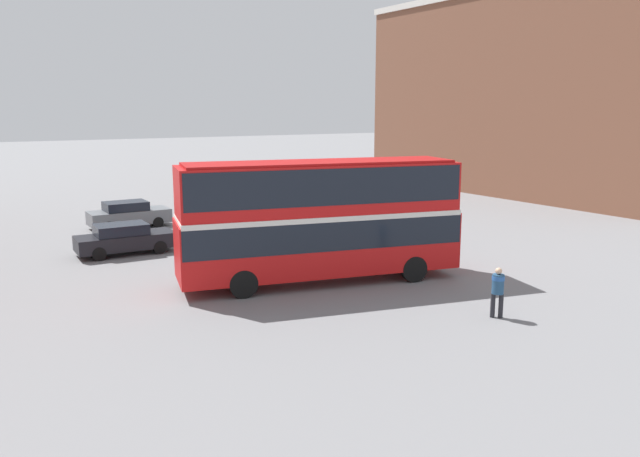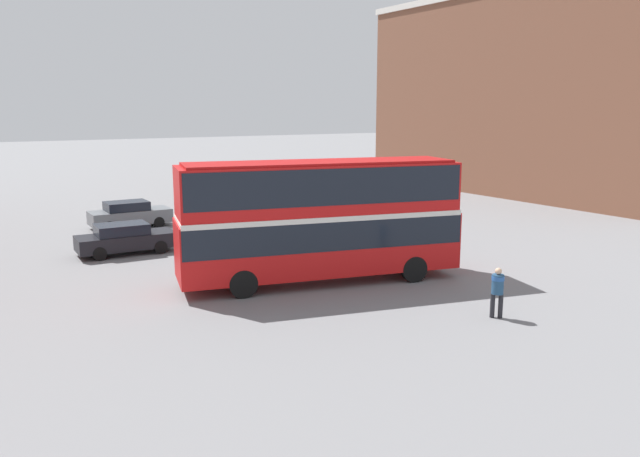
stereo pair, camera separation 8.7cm
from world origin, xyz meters
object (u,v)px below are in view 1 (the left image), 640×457
at_px(parked_car_side_street, 129,214).
at_px(parked_car_kerb_far, 288,199).
at_px(pedestrian_foreground, 498,287).
at_px(parked_car_kerb_near, 125,239).
at_px(double_decker_bus, 320,214).

bearing_deg(parked_car_side_street, parked_car_kerb_far, 1.96).
distance_m(parked_car_kerb_far, parked_car_side_street, 10.53).
xyz_separation_m(pedestrian_foreground, parked_car_side_street, (-5.86, 21.90, -0.26)).
xyz_separation_m(pedestrian_foreground, parked_car_kerb_near, (-7.79, 15.45, -0.29)).
xyz_separation_m(parked_car_kerb_near, parked_car_side_street, (1.93, 6.45, 0.04)).
relative_size(pedestrian_foreground, parked_car_kerb_far, 0.37).
relative_size(double_decker_bus, parked_car_side_street, 2.53).
relative_size(pedestrian_foreground, parked_car_side_street, 0.38).
bearing_deg(parked_car_kerb_far, double_decker_bus, 53.88).
relative_size(pedestrian_foreground, parked_car_kerb_near, 0.37).
distance_m(double_decker_bus, pedestrian_foreground, 7.31).
height_order(parked_car_kerb_near, parked_car_side_street, parked_car_side_street).
xyz_separation_m(double_decker_bus, parked_car_kerb_near, (-5.18, 8.83, -1.97)).
bearing_deg(double_decker_bus, parked_car_side_street, 115.73).
relative_size(parked_car_kerb_near, parked_car_side_street, 1.01).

